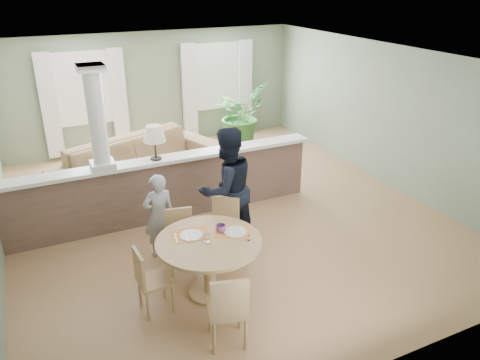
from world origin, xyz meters
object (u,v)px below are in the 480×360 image
chair_far_man (223,227)px  man_person (227,189)px  chair_far_boy (181,236)px  child_person (159,216)px  chair_near (228,307)px  chair_side (149,278)px  sofa (141,165)px  dining_table (209,251)px  houseplant (240,114)px

chair_far_man → man_person: 0.57m
chair_far_boy → child_person: bearing=125.4°
chair_near → chair_side: bearing=-42.1°
chair_side → man_person: bearing=-57.9°
chair_far_boy → child_person: 0.49m
chair_side → child_person: child_person is taller
sofa → child_person: size_ratio=2.54×
dining_table → child_person: 1.22m
chair_side → dining_table: bearing=-91.7°
chair_far_man → child_person: 0.95m
dining_table → chair_side: (-0.80, -0.01, -0.16)m
houseplant → chair_side: size_ratio=1.70×
chair_side → chair_near: bearing=-149.7°
dining_table → chair_far_man: 0.87m
houseplant → chair_side: 6.45m
houseplant → chair_far_man: bearing=-118.0°
chair_near → chair_side: chair_near is taller
houseplant → chair_near: bearing=-116.4°
chair_near → man_person: man_person is taller
sofa → chair_far_man: 2.99m
chair_far_boy → man_person: (0.83, 0.25, 0.47)m
houseplant → chair_far_boy: houseplant is taller
chair_far_boy → child_person: child_person is taller
chair_far_man → dining_table: bearing=-83.5°
dining_table → child_person: bearing=104.7°
dining_table → chair_side: size_ratio=1.52×
houseplant → dining_table: bearing=-119.1°
chair_far_boy → chair_near: (-0.04, -1.74, 0.05)m
sofa → dining_table: bearing=-110.7°
chair_far_man → man_person: bearing=99.7°
chair_far_boy → chair_far_man: 0.63m
dining_table → chair_near: (-0.17, -0.98, -0.11)m
sofa → chair_near: size_ratio=3.42×
chair_near → chair_side: (-0.62, 0.96, -0.05)m
dining_table → chair_far_boy: size_ratio=1.53×
dining_table → man_person: bearing=55.6°
chair_far_man → chair_far_boy: bearing=-144.3°
houseplant → chair_far_boy: bearing=-124.2°
dining_table → man_person: man_person is taller
dining_table → child_person: size_ratio=1.03×
child_person → chair_far_boy: bearing=110.8°
houseplant → child_person: (-3.23, -4.07, -0.09)m
chair_far_boy → chair_side: 1.02m
sofa → chair_near: same height
chair_near → child_person: (-0.14, 2.16, 0.12)m
chair_side → chair_far_boy: bearing=-43.0°
chair_far_man → child_person: child_person is taller
houseplant → child_person: houseplant is taller
chair_far_boy → man_person: size_ratio=0.46×
sofa → chair_far_man: sofa is taller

